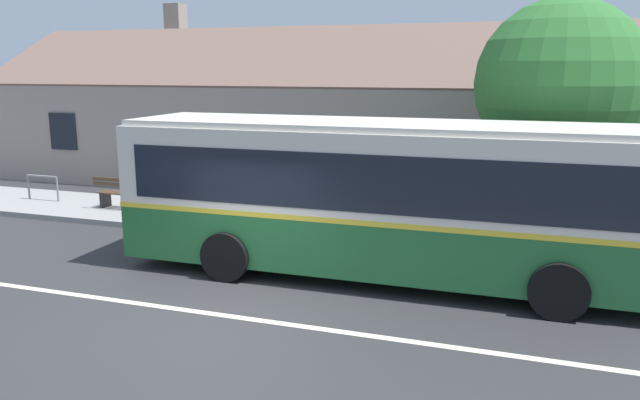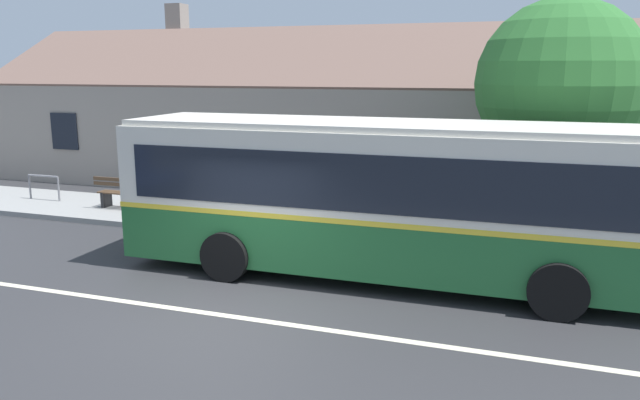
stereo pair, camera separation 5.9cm
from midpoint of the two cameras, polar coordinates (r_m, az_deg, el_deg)
The scene contains 9 objects.
ground_plane at distance 11.00m, azimuth -9.13°, elevation -10.32°, with size 300.00×300.00×0.00m, color #2D2D30.
sidewalk_far at distance 16.24m, azimuth 0.85°, elevation -2.53°, with size 60.00×3.00×0.15m, color gray.
lane_divider_stripe at distance 11.00m, azimuth -9.13°, elevation -10.30°, with size 60.00×0.16×0.01m, color beige.
community_building at distance 23.69m, azimuth -0.32°, elevation 6.55°, with size 23.52×8.46×6.69m.
transit_bus at distance 12.39m, azimuth 6.12°, elevation 0.43°, with size 10.65×2.83×3.12m.
bench_by_building at distance 18.81m, azimuth -17.33°, elevation 0.48°, with size 1.74×0.51×0.94m.
bench_down_street at distance 16.16m, azimuth -6.28°, elevation -0.87°, with size 1.70×0.51×0.94m.
street_tree_primary at distance 15.69m, azimuth 21.25°, elevation 9.84°, with size 3.92×3.92×5.75m.
bike_rack at distance 20.96m, azimuth -23.87°, elevation 1.45°, with size 1.16×0.06×0.78m.
Camera 2 is at (4.93, -8.93, 4.15)m, focal length 35.00 mm.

